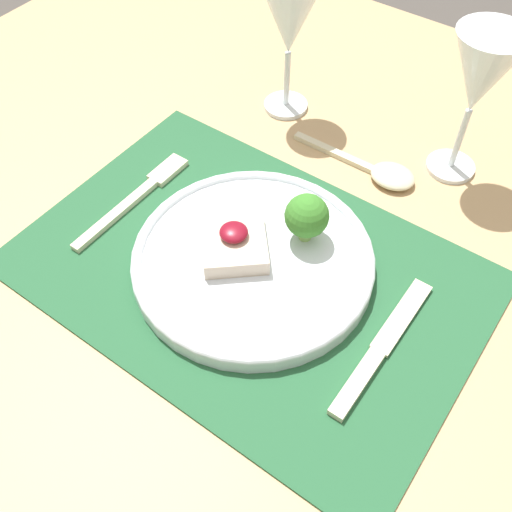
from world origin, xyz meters
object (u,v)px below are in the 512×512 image
object	(u,v)px
knife	(377,354)
wine_glass_near	(480,78)
spoon	(383,172)
wine_glass_far	(290,21)
fork	(139,194)
dinner_plate	(257,258)

from	to	relation	value
knife	wine_glass_near	xyz separation A→B (m)	(-0.05, 0.29, 0.13)
knife	spoon	xyz separation A→B (m)	(-0.12, 0.23, 0.00)
knife	wine_glass_near	bearing A→B (deg)	100.77
knife	spoon	bearing A→B (deg)	117.16
spoon	wine_glass_far	world-z (taller)	wine_glass_far
fork	knife	xyz separation A→B (m)	(0.34, -0.03, 0.00)
dinner_plate	knife	bearing A→B (deg)	-8.28
spoon	knife	bearing A→B (deg)	-60.74
dinner_plate	wine_glass_far	bearing A→B (deg)	117.72
spoon	dinner_plate	bearing A→B (deg)	-99.14
dinner_plate	spoon	distance (m)	0.21
dinner_plate	knife	distance (m)	0.16
spoon	wine_glass_near	size ratio (longest dim) A/B	0.91
fork	spoon	world-z (taller)	spoon
knife	wine_glass_near	world-z (taller)	wine_glass_near
fork	spoon	size ratio (longest dim) A/B	1.08
wine_glass_near	spoon	bearing A→B (deg)	-134.54
fork	dinner_plate	bearing A→B (deg)	-0.71
dinner_plate	spoon	world-z (taller)	dinner_plate
dinner_plate	fork	size ratio (longest dim) A/B	1.43
fork	knife	size ratio (longest dim) A/B	1.00
wine_glass_far	knife	bearing A→B (deg)	-43.39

